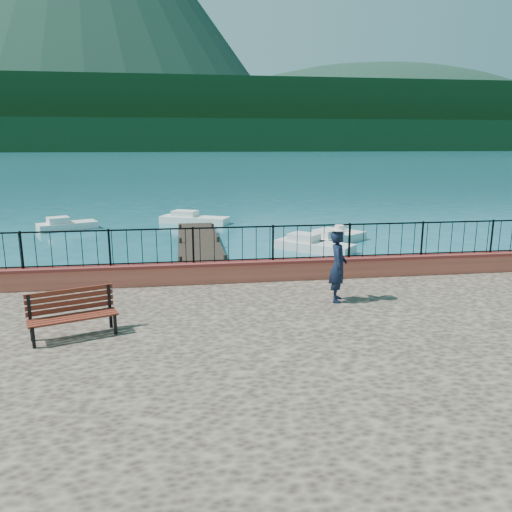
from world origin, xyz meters
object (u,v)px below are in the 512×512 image
object	(u,v)px
boat_1	(314,243)
boat_4	(194,217)
boat_3	(67,223)
person	(338,266)
boat_2	(335,235)
boat_0	(25,288)
park_bench	(73,323)

from	to	relation	value
boat_1	boat_4	world-z (taller)	same
boat_4	boat_3	bearing A→B (deg)	-144.71
person	boat_1	bearing A→B (deg)	4.31
person	boat_2	world-z (taller)	person
boat_1	boat_4	size ratio (longest dim) A/B	0.86
boat_0	boat_1	xyz separation A→B (m)	(11.22, 5.83, 0.00)
person	boat_2	bearing A→B (deg)	-0.53
park_bench	boat_1	size ratio (longest dim) A/B	0.47
boat_3	boat_0	bearing A→B (deg)	-108.22
boat_1	person	bearing A→B (deg)	-59.54
person	boat_0	world-z (taller)	person
park_bench	boat_4	world-z (taller)	park_bench
person	boat_1	size ratio (longest dim) A/B	0.47
park_bench	boat_0	size ratio (longest dim) A/B	0.49
boat_1	boat_3	distance (m)	15.00
park_bench	person	world-z (taller)	person
park_bench	boat_0	bearing A→B (deg)	93.98
person	boat_2	size ratio (longest dim) A/B	0.45
boat_3	boat_4	world-z (taller)	same
boat_0	person	bearing A→B (deg)	-41.78
person	boat_3	world-z (taller)	person
park_bench	boat_3	distance (m)	20.90
person	boat_3	xyz separation A→B (m)	(-10.33, 18.93, -1.68)
park_bench	boat_0	world-z (taller)	park_bench
boat_4	boat_1	bearing A→B (deg)	-34.42
park_bench	boat_2	world-z (taller)	park_bench
boat_3	boat_4	bearing A→B (deg)	-14.77
boat_1	park_bench	bearing A→B (deg)	-80.76
person	boat_1	xyz separation A→B (m)	(2.43, 11.04, -1.68)
person	boat_3	bearing A→B (deg)	45.32
boat_1	boat_2	size ratio (longest dim) A/B	0.96
boat_2	boat_3	bearing A→B (deg)	119.75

